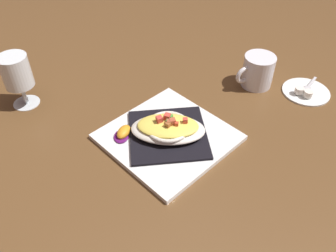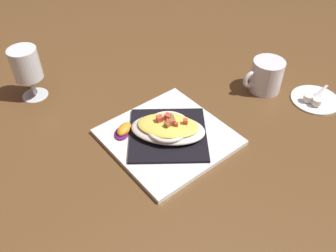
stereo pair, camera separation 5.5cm
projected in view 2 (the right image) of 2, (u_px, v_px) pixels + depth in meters
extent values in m
plane|color=brown|center=(168.00, 139.00, 0.85)|extent=(2.60, 2.60, 0.00)
cube|color=white|center=(168.00, 137.00, 0.85)|extent=(0.31, 0.31, 0.01)
cube|color=black|center=(168.00, 134.00, 0.84)|extent=(0.24, 0.24, 0.01)
ellipsoid|color=silver|center=(168.00, 129.00, 0.83)|extent=(0.19, 0.20, 0.03)
torus|color=silver|center=(168.00, 126.00, 0.83)|extent=(0.15, 0.15, 0.01)
ellipsoid|color=#EED855|center=(168.00, 126.00, 0.82)|extent=(0.15, 0.16, 0.02)
cube|color=#D44737|center=(168.00, 117.00, 0.82)|extent=(0.02, 0.02, 0.01)
cube|color=#D0433A|center=(160.00, 119.00, 0.82)|extent=(0.02, 0.02, 0.01)
cube|color=#A85332|center=(171.00, 122.00, 0.81)|extent=(0.02, 0.02, 0.01)
cube|color=#BB5337|center=(172.00, 122.00, 0.81)|extent=(0.02, 0.02, 0.01)
cube|color=#D94738|center=(185.00, 121.00, 0.81)|extent=(0.01, 0.01, 0.01)
cube|color=#D5482C|center=(176.00, 124.00, 0.81)|extent=(0.01, 0.01, 0.01)
cube|color=#A95F30|center=(167.00, 124.00, 0.81)|extent=(0.01, 0.01, 0.01)
cube|color=green|center=(171.00, 117.00, 0.83)|extent=(0.01, 0.01, 0.01)
cube|color=green|center=(167.00, 122.00, 0.82)|extent=(0.01, 0.01, 0.01)
ellipsoid|color=#59155E|center=(122.00, 133.00, 0.85)|extent=(0.06, 0.06, 0.01)
ellipsoid|color=orange|center=(124.00, 129.00, 0.85)|extent=(0.05, 0.05, 0.02)
cylinder|color=white|center=(267.00, 76.00, 0.97)|extent=(0.09, 0.09, 0.09)
torus|color=white|center=(251.00, 79.00, 0.95)|extent=(0.02, 0.05, 0.05)
cylinder|color=#4C2D14|center=(265.00, 85.00, 0.99)|extent=(0.07, 0.07, 0.03)
cylinder|color=white|center=(35.00, 95.00, 0.98)|extent=(0.07, 0.07, 0.00)
cylinder|color=white|center=(33.00, 86.00, 0.96)|extent=(0.01, 0.01, 0.06)
cylinder|color=white|center=(26.00, 64.00, 0.91)|extent=(0.07, 0.07, 0.08)
cylinder|color=silver|center=(28.00, 71.00, 0.92)|extent=(0.06, 0.06, 0.04)
cylinder|color=white|center=(315.00, 99.00, 0.96)|extent=(0.13, 0.13, 0.01)
ellipsoid|color=silver|center=(316.00, 96.00, 0.95)|extent=(0.03, 0.03, 0.01)
cube|color=silver|center=(323.00, 90.00, 0.98)|extent=(0.03, 0.06, 0.00)
cylinder|color=white|center=(308.00, 98.00, 0.94)|extent=(0.02, 0.02, 0.02)
cylinder|color=white|center=(317.00, 102.00, 0.93)|extent=(0.02, 0.02, 0.02)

